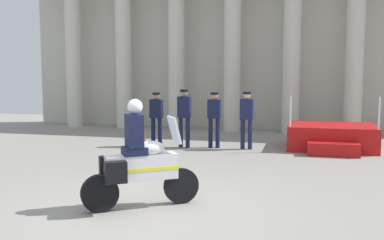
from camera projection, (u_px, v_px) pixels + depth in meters
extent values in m
plane|color=gray|center=(141.00, 209.00, 7.98)|extent=(28.00, 28.00, 0.00)
cube|color=beige|center=(236.00, 47.00, 18.37)|extent=(17.13, 0.30, 6.51)
cylinder|color=beige|center=(74.00, 61.00, 19.09)|extent=(0.64, 0.64, 5.41)
cylinder|color=beige|center=(124.00, 61.00, 18.57)|extent=(0.64, 0.64, 5.41)
cylinder|color=beige|center=(176.00, 60.00, 18.06)|extent=(0.64, 0.64, 5.41)
cylinder|color=beige|center=(232.00, 60.00, 17.54)|extent=(0.64, 0.64, 5.41)
cylinder|color=beige|center=(292.00, 60.00, 17.02)|extent=(0.64, 0.64, 5.41)
cylinder|color=beige|center=(354.00, 60.00, 16.51)|extent=(0.64, 0.64, 5.41)
cube|color=#B71414|center=(331.00, 137.00, 13.89)|extent=(2.54, 1.84, 0.73)
cube|color=#B71414|center=(333.00, 149.00, 12.79)|extent=(1.40, 0.50, 0.36)
cylinder|color=silver|center=(290.00, 111.00, 13.27)|extent=(0.05, 0.05, 0.90)
cylinder|color=silver|center=(379.00, 113.00, 12.71)|extent=(0.05, 0.05, 0.90)
cylinder|color=black|center=(153.00, 132.00, 14.34)|extent=(0.13, 0.13, 0.89)
cylinder|color=black|center=(160.00, 132.00, 14.29)|extent=(0.13, 0.13, 0.89)
cube|color=black|center=(156.00, 109.00, 14.24)|extent=(0.39, 0.24, 0.57)
sphere|color=#997056|center=(156.00, 96.00, 14.19)|extent=(0.21, 0.21, 0.21)
cylinder|color=black|center=(156.00, 93.00, 14.18)|extent=(0.24, 0.24, 0.06)
cylinder|color=#141938|center=(181.00, 132.00, 14.15)|extent=(0.13, 0.13, 0.91)
cylinder|color=#141938|center=(188.00, 133.00, 14.10)|extent=(0.13, 0.13, 0.91)
cube|color=#141938|center=(184.00, 107.00, 14.03)|extent=(0.39, 0.24, 0.64)
sphere|color=#997056|center=(184.00, 93.00, 13.99)|extent=(0.21, 0.21, 0.21)
cylinder|color=black|center=(184.00, 91.00, 13.98)|extent=(0.24, 0.24, 0.06)
cylinder|color=#141938|center=(211.00, 133.00, 14.07)|extent=(0.13, 0.13, 0.90)
cylinder|color=#141938|center=(218.00, 133.00, 14.02)|extent=(0.13, 0.13, 0.90)
cube|color=#141938|center=(214.00, 109.00, 13.96)|extent=(0.39, 0.24, 0.57)
sphere|color=tan|center=(214.00, 96.00, 13.92)|extent=(0.21, 0.21, 0.21)
cylinder|color=black|center=(214.00, 93.00, 13.91)|extent=(0.24, 0.24, 0.06)
cylinder|color=#191E42|center=(243.00, 134.00, 13.83)|extent=(0.13, 0.13, 0.90)
cylinder|color=#191E42|center=(250.00, 134.00, 13.78)|extent=(0.13, 0.13, 0.90)
cube|color=#191E42|center=(247.00, 109.00, 13.72)|extent=(0.39, 0.24, 0.60)
sphere|color=beige|center=(247.00, 96.00, 13.68)|extent=(0.21, 0.21, 0.21)
cylinder|color=black|center=(247.00, 93.00, 13.67)|extent=(0.24, 0.24, 0.06)
cylinder|color=black|center=(181.00, 186.00, 8.30)|extent=(0.59, 0.44, 0.64)
cylinder|color=black|center=(100.00, 193.00, 7.80)|extent=(0.61, 0.47, 0.64)
cube|color=silver|center=(142.00, 167.00, 8.00)|extent=(1.21, 0.96, 0.44)
ellipsoid|color=silver|center=(150.00, 148.00, 8.02)|extent=(0.61, 0.56, 0.26)
cube|color=yellow|center=(142.00, 168.00, 8.01)|extent=(1.23, 0.98, 0.06)
cube|color=silver|center=(174.00, 130.00, 8.14)|extent=(0.35, 0.42, 0.47)
cube|color=black|center=(110.00, 166.00, 8.08)|extent=(0.40, 0.35, 0.36)
cube|color=black|center=(116.00, 172.00, 7.59)|extent=(0.40, 0.35, 0.36)
cube|color=#141938|center=(134.00, 151.00, 7.93)|extent=(0.52, 0.51, 0.14)
cube|color=#141938|center=(134.00, 131.00, 7.89)|extent=(0.42, 0.44, 0.56)
sphere|color=silver|center=(135.00, 107.00, 7.85)|extent=(0.26, 0.26, 0.26)
cube|color=brown|center=(143.00, 139.00, 14.66)|extent=(0.10, 0.32, 0.36)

